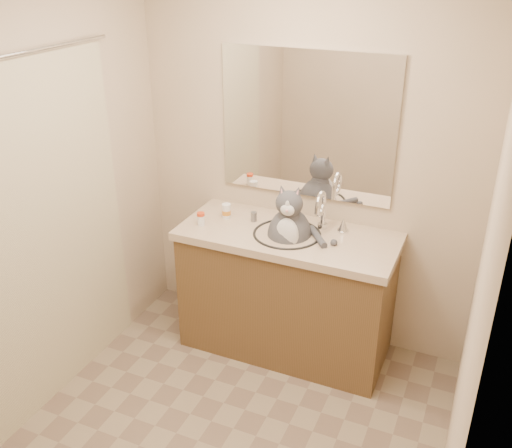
# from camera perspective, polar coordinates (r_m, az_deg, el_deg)

# --- Properties ---
(room) EXTENTS (2.22, 2.52, 2.42)m
(room) POSITION_cam_1_polar(r_m,az_deg,el_deg) (2.53, -4.29, -2.78)
(room) COLOR gray
(room) RESTS_ON ground
(vanity) EXTENTS (1.34, 0.59, 1.12)m
(vanity) POSITION_cam_1_polar(r_m,az_deg,el_deg) (3.68, 3.08, -6.55)
(vanity) COLOR brown
(vanity) RESTS_ON ground
(mirror) EXTENTS (1.10, 0.02, 0.90)m
(mirror) POSITION_cam_1_polar(r_m,az_deg,el_deg) (3.50, 5.06, 9.78)
(mirror) COLOR white
(mirror) RESTS_ON room
(shower_curtain) EXTENTS (0.02, 1.30, 1.93)m
(shower_curtain) POSITION_cam_1_polar(r_m,az_deg,el_deg) (3.25, -19.98, -0.93)
(shower_curtain) COLOR beige
(shower_curtain) RESTS_ON ground
(cat) EXTENTS (0.43, 0.34, 0.53)m
(cat) POSITION_cam_1_polar(r_m,az_deg,el_deg) (3.45, 3.36, -0.88)
(cat) COLOR #47474C
(cat) RESTS_ON vanity
(pill_bottle_redcap) EXTENTS (0.05, 0.05, 0.08)m
(pill_bottle_redcap) POSITION_cam_1_polar(r_m,az_deg,el_deg) (3.57, -5.53, 0.52)
(pill_bottle_redcap) COLOR white
(pill_bottle_redcap) RESTS_ON vanity
(pill_bottle_orange) EXTENTS (0.07, 0.07, 0.10)m
(pill_bottle_orange) POSITION_cam_1_polar(r_m,az_deg,el_deg) (3.65, -2.98, 1.28)
(pill_bottle_orange) COLOR white
(pill_bottle_orange) RESTS_ON vanity
(grey_canister) EXTENTS (0.04, 0.04, 0.06)m
(grey_canister) POSITION_cam_1_polar(r_m,az_deg,el_deg) (3.61, -0.23, 0.75)
(grey_canister) COLOR slate
(grey_canister) RESTS_ON vanity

